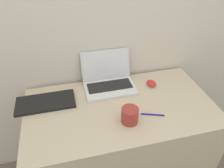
{
  "coord_description": "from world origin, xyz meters",
  "views": [
    {
      "loc": [
        -0.3,
        -0.66,
        1.67
      ],
      "look_at": [
        -0.02,
        0.45,
        0.84
      ],
      "focal_mm": 35.0,
      "sensor_mm": 36.0,
      "label": 1
    }
  ],
  "objects_px": {
    "drink_cup": "(130,115)",
    "external_keyboard": "(46,102)",
    "computer_mouse": "(151,84)",
    "laptop": "(109,79)",
    "pen": "(153,115)"
  },
  "relations": [
    {
      "from": "drink_cup",
      "to": "external_keyboard",
      "type": "relative_size",
      "value": 0.27
    },
    {
      "from": "computer_mouse",
      "to": "external_keyboard",
      "type": "height_order",
      "value": "computer_mouse"
    },
    {
      "from": "laptop",
      "to": "drink_cup",
      "type": "bearing_deg",
      "value": -84.35
    },
    {
      "from": "drink_cup",
      "to": "laptop",
      "type": "bearing_deg",
      "value": 95.65
    },
    {
      "from": "drink_cup",
      "to": "computer_mouse",
      "type": "distance_m",
      "value": 0.4
    },
    {
      "from": "drink_cup",
      "to": "computer_mouse",
      "type": "xyz_separation_m",
      "value": [
        0.26,
        0.3,
        -0.04
      ]
    },
    {
      "from": "drink_cup",
      "to": "pen",
      "type": "bearing_deg",
      "value": 5.5
    },
    {
      "from": "laptop",
      "to": "drink_cup",
      "type": "height_order",
      "value": "laptop"
    },
    {
      "from": "laptop",
      "to": "external_keyboard",
      "type": "relative_size",
      "value": 0.94
    },
    {
      "from": "external_keyboard",
      "to": "pen",
      "type": "height_order",
      "value": "external_keyboard"
    },
    {
      "from": "drink_cup",
      "to": "external_keyboard",
      "type": "xyz_separation_m",
      "value": [
        -0.47,
        0.28,
        -0.04
      ]
    },
    {
      "from": "laptop",
      "to": "external_keyboard",
      "type": "xyz_separation_m",
      "value": [
        -0.43,
        -0.09,
        -0.04
      ]
    },
    {
      "from": "external_keyboard",
      "to": "pen",
      "type": "distance_m",
      "value": 0.67
    },
    {
      "from": "pen",
      "to": "drink_cup",
      "type": "bearing_deg",
      "value": -174.5
    },
    {
      "from": "laptop",
      "to": "computer_mouse",
      "type": "bearing_deg",
      "value": -12.75
    }
  ]
}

